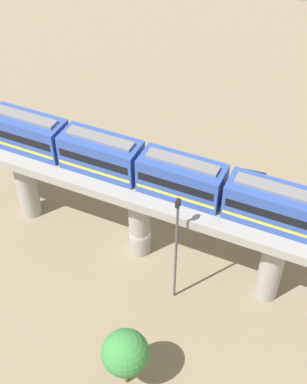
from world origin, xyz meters
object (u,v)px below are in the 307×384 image
at_px(train, 140,166).
at_px(parked_car_orange, 253,184).
at_px(parked_car_red, 270,227).
at_px(signal_post, 176,247).
at_px(parked_car_black, 107,150).
at_px(tree_near_viaduct, 198,175).
at_px(tree_mid_lot, 125,353).

xyz_separation_m(train, parked_car_orange, (12.03, -6.75, -9.21)).
bearing_deg(train, parked_car_red, -55.13).
bearing_deg(signal_post, train, 53.38).
xyz_separation_m(parked_car_black, tree_near_viaduct, (-3.20, -11.64, 3.18)).
bearing_deg(parked_car_black, tree_near_viaduct, -111.29).
height_order(tree_near_viaduct, tree_mid_lot, tree_near_viaduct).
height_order(tree_near_viaduct, signal_post, signal_post).
bearing_deg(parked_car_orange, train, 144.84).
distance_m(parked_car_black, tree_mid_lot, 26.54).
height_order(tree_mid_lot, signal_post, signal_post).
distance_m(parked_car_red, tree_mid_lot, 19.75).
bearing_deg(signal_post, parked_car_orange, -8.04).
relative_size(train, parked_car_black, 6.29).
height_order(train, signal_post, train).
bearing_deg(parked_car_red, parked_car_orange, 37.79).
bearing_deg(parked_car_red, parked_car_black, 84.90).
bearing_deg(parked_car_orange, tree_mid_lot, 168.50).
height_order(parked_car_orange, signal_post, signal_post).
relative_size(train, signal_post, 2.49).
bearing_deg(parked_car_red, train, 130.99).
height_order(parked_car_red, signal_post, signal_post).
distance_m(tree_near_viaduct, tree_mid_lot, 19.44).
xyz_separation_m(train, tree_near_viaduct, (7.52, -2.34, -6.03)).
relative_size(parked_car_orange, tree_mid_lot, 0.80).
relative_size(parked_car_black, tree_mid_lot, 0.80).
bearing_deg(train, signal_post, -126.62).
bearing_deg(tree_mid_lot, parked_car_black, 31.29).
bearing_deg(train, parked_car_black, 40.95).
relative_size(parked_car_red, tree_mid_lot, 0.80).
distance_m(train, tree_near_viaduct, 9.92).
bearing_deg(parked_car_orange, tree_near_viaduct, 129.78).
relative_size(tree_mid_lot, signal_post, 0.50).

